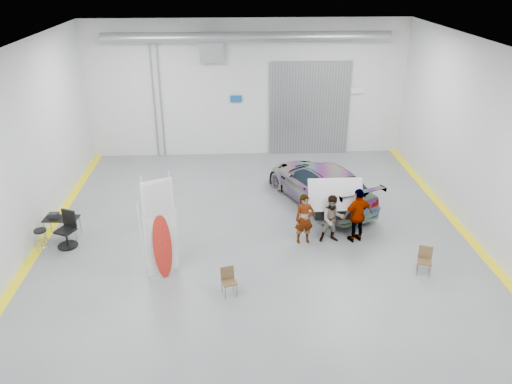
{
  "coord_description": "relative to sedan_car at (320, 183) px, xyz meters",
  "views": [
    {
      "loc": [
        -0.79,
        -13.78,
        8.17
      ],
      "look_at": [
        -0.02,
        0.5,
        1.5
      ],
      "focal_mm": 35.0,
      "sensor_mm": 36.0,
      "label": 1
    }
  ],
  "objects": [
    {
      "name": "ground",
      "position": [
        -2.46,
        -2.74,
        -0.74
      ],
      "size": [
        16.0,
        16.0,
        0.0
      ],
      "primitive_type": "plane",
      "color": "slate",
      "rests_on": "ground"
    },
    {
      "name": "room_shell",
      "position": [
        -2.22,
        -0.52,
        3.33
      ],
      "size": [
        14.02,
        16.18,
        6.01
      ],
      "color": "silver",
      "rests_on": "ground"
    },
    {
      "name": "sedan_car",
      "position": [
        0.0,
        0.0,
        0.0
      ],
      "size": [
        3.97,
        5.54,
        1.49
      ],
      "primitive_type": "imported",
      "rotation": [
        0.0,
        0.0,
        3.55
      ],
      "color": "silver",
      "rests_on": "ground"
    },
    {
      "name": "person_a",
      "position": [
        -1.0,
        -2.87,
        0.08
      ],
      "size": [
        0.64,
        0.46,
        1.64
      ],
      "primitive_type": "imported",
      "rotation": [
        0.0,
        0.0,
        0.13
      ],
      "color": "#836447",
      "rests_on": "ground"
    },
    {
      "name": "person_b",
      "position": [
        -0.1,
        -2.87,
        0.05
      ],
      "size": [
        0.81,
        0.63,
        1.59
      ],
      "primitive_type": "imported",
      "rotation": [
        0.0,
        0.0,
        0.05
      ],
      "color": "teal",
      "rests_on": "ground"
    },
    {
      "name": "person_c",
      "position": [
        0.69,
        -2.87,
        0.16
      ],
      "size": [
        1.13,
        0.75,
        1.81
      ],
      "primitive_type": "imported",
      "rotation": [
        0.0,
        0.0,
        3.47
      ],
      "color": "brown",
      "rests_on": "ground"
    },
    {
      "name": "surfboard_display",
      "position": [
        -5.31,
        -4.54,
        0.53
      ],
      "size": [
        0.83,
        0.5,
        3.14
      ],
      "rotation": [
        0.0,
        0.0,
        0.42
      ],
      "color": "white",
      "rests_on": "ground"
    },
    {
      "name": "folding_chair_near",
      "position": [
        -3.37,
        -5.51,
        -0.5
      ],
      "size": [
        0.46,
        0.48,
        0.78
      ],
      "rotation": [
        0.0,
        0.0,
        0.28
      ],
      "color": "brown",
      "rests_on": "ground"
    },
    {
      "name": "folding_chair_far",
      "position": [
        2.17,
        -4.82,
        -0.49
      ],
      "size": [
        0.49,
        0.51,
        0.81
      ],
      "rotation": [
        0.0,
        0.0,
        -0.34
      ],
      "color": "brown",
      "rests_on": "ground"
    },
    {
      "name": "shop_stool",
      "position": [
        -9.06,
        -3.05,
        -0.36
      ],
      "size": [
        0.4,
        0.4,
        0.78
      ],
      "rotation": [
        0.0,
        0.0,
        -0.4
      ],
      "color": "black",
      "rests_on": "ground"
    },
    {
      "name": "work_table",
      "position": [
        -8.78,
        -2.11,
        -0.07
      ],
      "size": [
        1.12,
        0.63,
        0.88
      ],
      "rotation": [
        0.0,
        0.0,
        -0.09
      ],
      "color": "gray",
      "rests_on": "ground"
    },
    {
      "name": "office_chair",
      "position": [
        -8.42,
        -2.69,
        -0.24
      ],
      "size": [
        0.67,
        0.71,
        1.16
      ],
      "rotation": [
        0.0,
        0.0,
        -0.44
      ],
      "color": "black",
      "rests_on": "ground"
    },
    {
      "name": "trunk_lid",
      "position": [
        0.0,
        -2.32,
        0.76
      ],
      "size": [
        1.74,
        1.05,
        0.04
      ],
      "primitive_type": "cube",
      "color": "silver",
      "rests_on": "sedan_car"
    }
  ]
}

